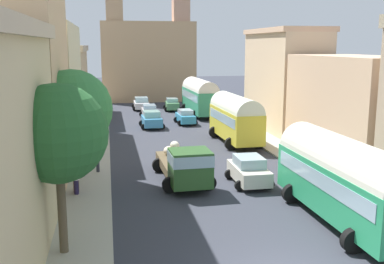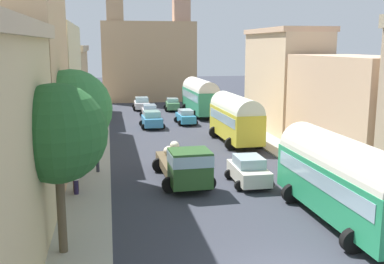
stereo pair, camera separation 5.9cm
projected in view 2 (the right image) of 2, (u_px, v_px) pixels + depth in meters
The scene contains 26 objects.
ground_plane at pixel (175, 134), 42.22m from camera, with size 154.00×154.00×0.00m, color #333640.
sidewalk_left at pixel (95, 136), 40.92m from camera, with size 2.50×70.00×0.14m, color #ADAA9C.
sidewalk_right at pixel (250, 131), 43.50m from camera, with size 2.50×70.00×0.14m, color #ACA99B.
building_left_1 at pixel (9, 70), 24.88m from camera, with size 5.56×9.39×13.55m.
building_left_2 at pixel (50, 85), 37.49m from camera, with size 4.35×14.35×9.80m.
building_left_3 at pixel (64, 81), 51.83m from camera, with size 5.22×13.80×8.10m.
building_right_1 at pixel (353, 109), 32.10m from camera, with size 5.11×12.14×7.41m.
building_right_2 at pixel (285, 80), 43.65m from camera, with size 4.99×11.17×9.69m.
distant_church at pixel (148, 56), 66.75m from camera, with size 13.51×6.16×19.88m.
parked_bus_0 at pixel (344, 177), 20.76m from camera, with size 3.46×9.61×4.00m.
parked_bus_1 at pixel (235, 117), 37.93m from camera, with size 3.40×8.07×4.04m.
parked_bus_2 at pixel (200, 95), 53.19m from camera, with size 3.48×9.47×4.23m.
cargo_truck_0 at pixel (185, 164), 26.59m from camera, with size 3.23×7.34×2.43m.
car_0 at pixel (152, 120), 45.20m from camera, with size 2.43×3.65×1.69m.
car_1 at pixel (150, 111), 51.10m from camera, with size 2.16×3.92×1.54m.
car_2 at pixel (142, 103), 57.91m from camera, with size 2.42×3.94×1.60m.
car_3 at pixel (249, 170), 26.86m from camera, with size 2.36×3.77×1.69m.
car_4 at pixel (186, 117), 47.41m from camera, with size 2.18×3.69×1.52m.
car_5 at pixel (172, 104), 57.28m from camera, with size 2.31×3.87×1.56m.
pedestrian_0 at pixel (76, 179), 24.61m from camera, with size 0.47×0.47×1.79m.
pedestrian_1 at pixel (80, 162), 27.90m from camera, with size 0.56×0.56×1.87m.
pedestrian_2 at pixel (100, 131), 38.03m from camera, with size 0.35×0.35×1.82m.
pedestrian_3 at pixel (97, 157), 28.95m from camera, with size 0.42×0.42×1.91m.
pedestrian_4 at pixel (86, 123), 42.11m from camera, with size 0.51×0.51×1.74m.
roadside_tree_0 at pixel (57, 134), 16.99m from camera, with size 3.79×3.79×6.79m.
roadside_tree_1 at pixel (72, 109), 24.32m from camera, with size 4.29×4.29×6.90m.
Camera 2 is at (-5.94, -14.03, 8.14)m, focal length 42.47 mm.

